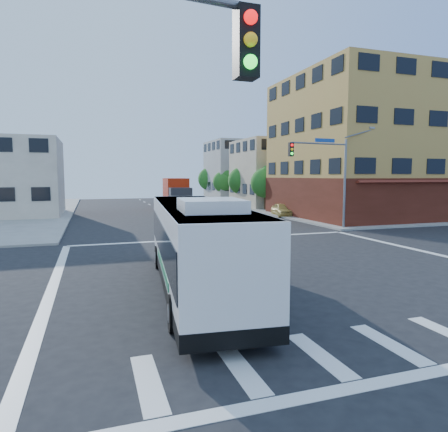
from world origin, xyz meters
name	(u,v)px	position (x,y,z in m)	size (l,w,h in m)	color
ground	(281,270)	(0.00, 0.00, 0.00)	(120.00, 120.00, 0.00)	black
sidewalk_ne	(383,202)	(35.00, 35.00, 0.07)	(50.00, 50.00, 0.15)	gray
corner_building_ne	(377,159)	(19.99, 18.48, 5.89)	(18.10, 15.44, 14.00)	#B38C40
building_east_near	(282,174)	(16.98, 33.98, 4.51)	(12.06, 10.06, 9.00)	beige
building_east_far	(245,171)	(16.98, 47.98, 5.01)	(12.06, 10.06, 10.00)	#A6A6A1
signal_mast_ne	(327,165)	(9.08, 10.62, 4.98)	(7.91, 1.13, 8.07)	slate
street_tree_a	(267,181)	(11.90, 27.92, 3.59)	(3.60, 3.60, 5.53)	#372114
street_tree_b	(243,179)	(11.90, 35.92, 3.75)	(3.80, 3.80, 5.79)	#372114
street_tree_c	(224,180)	(11.90, 43.92, 3.46)	(3.40, 3.40, 5.29)	#372114
street_tree_d	(210,178)	(11.90, 51.92, 3.88)	(4.00, 4.00, 6.03)	#372114
transit_bus	(197,244)	(-4.40, -1.87, 1.73)	(3.78, 12.14, 3.53)	black
box_truck	(177,194)	(2.07, 33.19, 1.89)	(3.06, 8.78, 3.89)	#28272C
parked_car	(282,210)	(10.81, 21.51, 0.68)	(1.61, 4.01, 1.37)	#D2B859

